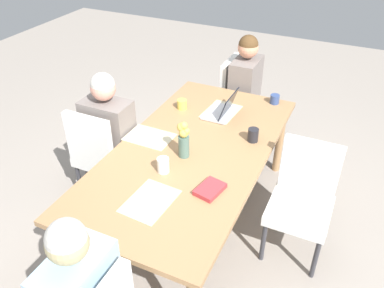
{
  "coord_description": "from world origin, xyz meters",
  "views": [
    {
      "loc": [
        -2.21,
        -1.02,
        2.43
      ],
      "look_at": [
        0.0,
        0.0,
        0.78
      ],
      "focal_mm": 37.03,
      "sensor_mm": 36.0,
      "label": 1
    }
  ],
  "objects_px": {
    "person_far_left_mid": "(111,146)",
    "chair_near_right_near": "(303,195)",
    "chair_far_left_mid": "(100,151)",
    "person_head_right_left_far": "(244,98)",
    "coffee_mug_near_right": "(163,165)",
    "laptop_head_right_left_far": "(222,110)",
    "coffee_mug_centre_left": "(182,104)",
    "chair_head_right_left_far": "(239,97)",
    "flower_vase": "(184,139)",
    "book_red_cover": "(210,189)",
    "coffee_mug_centre_right": "(275,99)",
    "coffee_mug_near_left": "(253,135)",
    "dining_table": "(192,157)"
  },
  "relations": [
    {
      "from": "person_head_right_left_far",
      "to": "chair_near_right_near",
      "type": "bearing_deg",
      "value": -144.71
    },
    {
      "from": "person_head_right_left_far",
      "to": "flower_vase",
      "type": "bearing_deg",
      "value": -179.82
    },
    {
      "from": "chair_far_left_mid",
      "to": "chair_near_right_near",
      "type": "distance_m",
      "value": 1.68
    },
    {
      "from": "dining_table",
      "to": "coffee_mug_near_left",
      "type": "distance_m",
      "value": 0.5
    },
    {
      "from": "coffee_mug_near_left",
      "to": "coffee_mug_centre_left",
      "type": "relative_size",
      "value": 1.24
    },
    {
      "from": "flower_vase",
      "to": "chair_head_right_left_far",
      "type": "bearing_deg",
      "value": 3.03
    },
    {
      "from": "coffee_mug_centre_right",
      "to": "coffee_mug_near_left",
      "type": "bearing_deg",
      "value": -179.24
    },
    {
      "from": "person_head_right_left_far",
      "to": "flower_vase",
      "type": "distance_m",
      "value": 1.48
    },
    {
      "from": "dining_table",
      "to": "chair_head_right_left_far",
      "type": "xyz_separation_m",
      "value": [
        1.4,
        0.1,
        -0.17
      ]
    },
    {
      "from": "laptop_head_right_left_far",
      "to": "book_red_cover",
      "type": "xyz_separation_m",
      "value": [
        -0.97,
        -0.29,
        -0.03
      ]
    },
    {
      "from": "chair_far_left_mid",
      "to": "chair_near_right_near",
      "type": "bearing_deg",
      "value": -84.52
    },
    {
      "from": "person_far_left_mid",
      "to": "chair_near_right_near",
      "type": "distance_m",
      "value": 1.62
    },
    {
      "from": "person_far_left_mid",
      "to": "book_red_cover",
      "type": "height_order",
      "value": "person_far_left_mid"
    },
    {
      "from": "coffee_mug_near_left",
      "to": "book_red_cover",
      "type": "relative_size",
      "value": 0.53
    },
    {
      "from": "person_head_right_left_far",
      "to": "chair_near_right_near",
      "type": "height_order",
      "value": "person_head_right_left_far"
    },
    {
      "from": "laptop_head_right_left_far",
      "to": "coffee_mug_centre_left",
      "type": "xyz_separation_m",
      "value": [
        -0.05,
        0.36,
        -0.0
      ]
    },
    {
      "from": "flower_vase",
      "to": "coffee_mug_near_left",
      "type": "distance_m",
      "value": 0.57
    },
    {
      "from": "coffee_mug_near_left",
      "to": "chair_far_left_mid",
      "type": "bearing_deg",
      "value": 106.24
    },
    {
      "from": "chair_near_right_near",
      "to": "dining_table",
      "type": "bearing_deg",
      "value": 97.7
    },
    {
      "from": "chair_head_right_left_far",
      "to": "person_head_right_left_far",
      "type": "height_order",
      "value": "person_head_right_left_far"
    },
    {
      "from": "person_far_left_mid",
      "to": "chair_head_right_left_far",
      "type": "relative_size",
      "value": 1.33
    },
    {
      "from": "coffee_mug_centre_right",
      "to": "person_head_right_left_far",
      "type": "bearing_deg",
      "value": 47.31
    },
    {
      "from": "dining_table",
      "to": "coffee_mug_centre_left",
      "type": "relative_size",
      "value": 25.16
    },
    {
      "from": "chair_near_right_near",
      "to": "coffee_mug_centre_right",
      "type": "relative_size",
      "value": 10.9
    },
    {
      "from": "flower_vase",
      "to": "coffee_mug_near_right",
      "type": "xyz_separation_m",
      "value": [
        -0.23,
        0.05,
        -0.09
      ]
    },
    {
      "from": "book_red_cover",
      "to": "chair_near_right_near",
      "type": "bearing_deg",
      "value": -35.69
    },
    {
      "from": "chair_far_left_mid",
      "to": "coffee_mug_near_left",
      "type": "distance_m",
      "value": 1.29
    },
    {
      "from": "person_head_right_left_far",
      "to": "laptop_head_right_left_far",
      "type": "bearing_deg",
      "value": -177.02
    },
    {
      "from": "chair_near_right_near",
      "to": "coffee_mug_near_right",
      "type": "height_order",
      "value": "chair_near_right_near"
    },
    {
      "from": "chair_near_right_near",
      "to": "person_head_right_left_far",
      "type": "bearing_deg",
      "value": 35.29
    },
    {
      "from": "chair_far_left_mid",
      "to": "coffee_mug_near_right",
      "type": "relative_size",
      "value": 8.27
    },
    {
      "from": "chair_far_left_mid",
      "to": "person_head_right_left_far",
      "type": "xyz_separation_m",
      "value": [
        1.39,
        -0.81,
        0.03
      ]
    },
    {
      "from": "chair_head_right_left_far",
      "to": "coffee_mug_centre_right",
      "type": "relative_size",
      "value": 10.9
    },
    {
      "from": "chair_head_right_left_far",
      "to": "coffee_mug_near_right",
      "type": "bearing_deg",
      "value": -178.94
    },
    {
      "from": "chair_far_left_mid",
      "to": "coffee_mug_near_left",
      "type": "height_order",
      "value": "chair_far_left_mid"
    },
    {
      "from": "coffee_mug_centre_left",
      "to": "coffee_mug_centre_right",
      "type": "height_order",
      "value": "same"
    },
    {
      "from": "chair_head_right_left_far",
      "to": "laptop_head_right_left_far",
      "type": "bearing_deg",
      "value": -172.02
    },
    {
      "from": "chair_head_right_left_far",
      "to": "chair_near_right_near",
      "type": "xyz_separation_m",
      "value": [
        -1.29,
        -0.94,
        0.0
      ]
    },
    {
      "from": "person_head_right_left_far",
      "to": "coffee_mug_near_right",
      "type": "relative_size",
      "value": 10.98
    },
    {
      "from": "person_far_left_mid",
      "to": "book_red_cover",
      "type": "relative_size",
      "value": 5.97
    },
    {
      "from": "flower_vase",
      "to": "coffee_mug_near_left",
      "type": "relative_size",
      "value": 2.68
    },
    {
      "from": "chair_head_right_left_far",
      "to": "coffee_mug_centre_left",
      "type": "bearing_deg",
      "value": 163.89
    },
    {
      "from": "book_red_cover",
      "to": "person_far_left_mid",
      "type": "bearing_deg",
      "value": 80.88
    },
    {
      "from": "person_head_right_left_far",
      "to": "book_red_cover",
      "type": "distance_m",
      "value": 1.77
    },
    {
      "from": "person_far_left_mid",
      "to": "laptop_head_right_left_far",
      "type": "xyz_separation_m",
      "value": [
        0.56,
        -0.79,
        0.25
      ]
    },
    {
      "from": "dining_table",
      "to": "chair_far_left_mid",
      "type": "distance_m",
      "value": 0.85
    },
    {
      "from": "chair_far_left_mid",
      "to": "laptop_head_right_left_far",
      "type": "distance_m",
      "value": 1.1
    },
    {
      "from": "laptop_head_right_left_far",
      "to": "person_head_right_left_far",
      "type": "bearing_deg",
      "value": 2.98
    },
    {
      "from": "chair_far_left_mid",
      "to": "person_far_left_mid",
      "type": "relative_size",
      "value": 0.75
    },
    {
      "from": "coffee_mug_near_right",
      "to": "coffee_mug_centre_right",
      "type": "distance_m",
      "value": 1.37
    }
  ]
}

